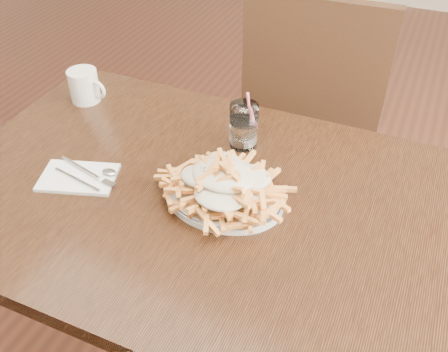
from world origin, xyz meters
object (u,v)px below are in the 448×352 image
at_px(fries_plate, 224,197).
at_px(water_glass, 244,128).
at_px(table, 200,217).
at_px(chair_far, 314,108).
at_px(loaded_fries, 224,179).
at_px(coffee_mug, 85,86).

relative_size(fries_plate, water_glass, 1.76).
relative_size(table, water_glass, 7.74).
relative_size(chair_far, loaded_fries, 3.27).
height_order(chair_far, water_glass, chair_far).
xyz_separation_m(fries_plate, loaded_fries, (0.00, -0.00, 0.05)).
xyz_separation_m(table, fries_plate, (0.06, -0.01, 0.09)).
xyz_separation_m(table, chair_far, (0.07, 0.76, -0.11)).
bearing_deg(table, water_glass, 83.95).
bearing_deg(loaded_fries, coffee_mug, 155.95).
relative_size(table, chair_far, 1.22).
height_order(loaded_fries, water_glass, water_glass).
bearing_deg(chair_far, coffee_mug, -135.68).
distance_m(chair_far, fries_plate, 0.79).
height_order(table, water_glass, water_glass).
xyz_separation_m(table, loaded_fries, (0.06, -0.01, 0.14)).
relative_size(fries_plate, coffee_mug, 2.33).
bearing_deg(chair_far, loaded_fries, -90.89).
height_order(fries_plate, loaded_fries, loaded_fries).
distance_m(table, water_glass, 0.25).
bearing_deg(fries_plate, loaded_fries, -90.00).
xyz_separation_m(fries_plate, coffee_mug, (-0.53, 0.24, 0.04)).
relative_size(table, fries_plate, 4.41).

